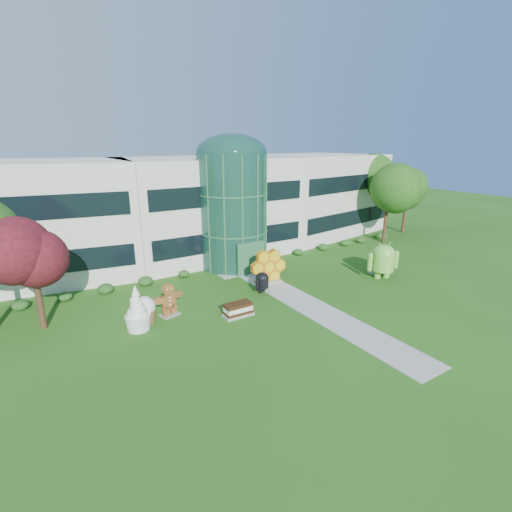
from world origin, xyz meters
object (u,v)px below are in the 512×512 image
android_black (262,281)px  donut (380,259)px  gingerbread (169,299)px  android_green (383,258)px

android_black → donut: (10.87, -1.76, 0.32)m
gingerbread → donut: bearing=-20.5°
android_green → android_black: 10.40m
donut → gingerbread: donut is taller
android_black → donut: size_ratio=0.74×
android_black → gingerbread: (-7.18, -0.09, 0.21)m
android_black → android_green: bearing=-40.0°
gingerbread → android_green: bearing=-23.9°
android_green → android_black: (-10.01, 2.72, -0.76)m
android_green → android_black: android_green is taller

